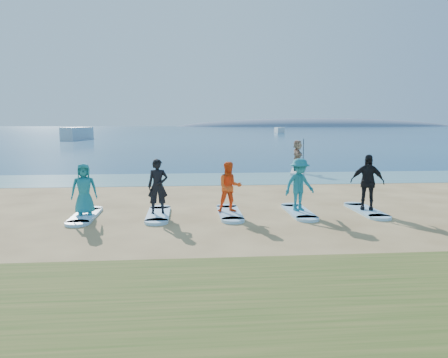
{
  "coord_description": "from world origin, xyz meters",
  "views": [
    {
      "loc": [
        -1.73,
        -12.31,
        2.98
      ],
      "look_at": [
        -0.45,
        2.0,
        1.1
      ],
      "focal_mm": 35.0,
      "sensor_mm": 36.0,
      "label": 1
    }
  ],
  "objects": [
    {
      "name": "ground",
      "position": [
        0.0,
        0.0,
        0.0
      ],
      "size": [
        600.0,
        600.0,
        0.0
      ],
      "primitive_type": "plane",
      "color": "tan",
      "rests_on": "ground"
    },
    {
      "name": "shallow_water",
      "position": [
        0.0,
        10.5,
        0.01
      ],
      "size": [
        600.0,
        600.0,
        0.0
      ],
      "primitive_type": "plane",
      "color": "teal",
      "rests_on": "ground"
    },
    {
      "name": "ocean",
      "position": [
        0.0,
        160.0,
        0.01
      ],
      "size": [
        600.0,
        600.0,
        0.0
      ],
      "primitive_type": "plane",
      "color": "navy",
      "rests_on": "ground"
    },
    {
      "name": "island_ridge",
      "position": [
        95.0,
        300.0,
        0.0
      ],
      "size": [
        220.0,
        56.0,
        18.0
      ],
      "primitive_type": "ellipsoid",
      "color": "slate",
      "rests_on": "ground"
    },
    {
      "name": "paddleboard",
      "position": [
        4.9,
        12.97,
        0.06
      ],
      "size": [
        1.5,
        3.08,
        0.12
      ],
      "primitive_type": "cube",
      "rotation": [
        0.0,
        0.0,
        -0.28
      ],
      "color": "silver",
      "rests_on": "ground"
    },
    {
      "name": "paddleboarder",
      "position": [
        4.9,
        12.97,
        1.02
      ],
      "size": [
        0.91,
        1.75,
        1.8
      ],
      "primitive_type": "imported",
      "rotation": [
        0.0,
        0.0,
        1.33
      ],
      "color": "tan",
      "rests_on": "paddleboard"
    },
    {
      "name": "boat_offshore_a",
      "position": [
        -19.98,
        64.22,
        0.0
      ],
      "size": [
        3.62,
        9.32,
        2.09
      ],
      "primitive_type": "cube",
      "rotation": [
        0.0,
        0.0,
        -0.16
      ],
      "color": "silver",
      "rests_on": "ground"
    },
    {
      "name": "boat_offshore_b",
      "position": [
        25.07,
        110.71,
        0.0
      ],
      "size": [
        2.21,
        6.35,
        1.51
      ],
      "primitive_type": "cube",
      "rotation": [
        0.0,
        0.0,
        -0.04
      ],
      "color": "silver",
      "rests_on": "ground"
    },
    {
      "name": "surfboard_0",
      "position": [
        -4.9,
        1.5,
        0.04
      ],
      "size": [
        0.7,
        2.2,
        0.09
      ],
      "primitive_type": "cube",
      "color": "#A4DAFF",
      "rests_on": "ground"
    },
    {
      "name": "student_0",
      "position": [
        -4.9,
        1.5,
        0.9
      ],
      "size": [
        0.87,
        0.65,
        1.62
      ],
      "primitive_type": "imported",
      "rotation": [
        0.0,
        0.0,
        0.18
      ],
      "color": "teal",
      "rests_on": "surfboard_0"
    },
    {
      "name": "surfboard_1",
      "position": [
        -2.61,
        1.5,
        0.04
      ],
      "size": [
        0.7,
        2.2,
        0.09
      ],
      "primitive_type": "cube",
      "color": "#A4DAFF",
      "rests_on": "ground"
    },
    {
      "name": "student_1",
      "position": [
        -2.61,
        1.5,
        0.96
      ],
      "size": [
        0.65,
        0.45,
        1.74
      ],
      "primitive_type": "imported",
      "rotation": [
        0.0,
        0.0,
        0.05
      ],
      "color": "black",
      "rests_on": "surfboard_1"
    },
    {
      "name": "surfboard_2",
      "position": [
        -0.32,
        1.5,
        0.04
      ],
      "size": [
        0.7,
        2.2,
        0.09
      ],
      "primitive_type": "cube",
      "color": "#A4DAFF",
      "rests_on": "ground"
    },
    {
      "name": "student_2",
      "position": [
        -0.32,
        1.5,
        0.9
      ],
      "size": [
        0.83,
        0.67,
        1.63
      ],
      "primitive_type": "imported",
      "rotation": [
        0.0,
        0.0,
        0.07
      ],
      "color": "#FF561A",
      "rests_on": "surfboard_2"
    },
    {
      "name": "surfboard_3",
      "position": [
        1.98,
        1.5,
        0.04
      ],
      "size": [
        0.7,
        2.2,
        0.09
      ],
      "primitive_type": "cube",
      "color": "#A4DAFF",
      "rests_on": "ground"
    },
    {
      "name": "student_3",
      "position": [
        1.98,
        1.5,
        0.95
      ],
      "size": [
        1.27,
        1.01,
        1.72
      ],
      "primitive_type": "imported",
      "rotation": [
        0.0,
        0.0,
        0.38
      ],
      "color": "teal",
      "rests_on": "surfboard_3"
    },
    {
      "name": "surfboard_4",
      "position": [
        4.27,
        1.5,
        0.04
      ],
      "size": [
        0.7,
        2.2,
        0.09
      ],
      "primitive_type": "cube",
      "color": "#A4DAFF",
      "rests_on": "ground"
    },
    {
      "name": "student_4",
      "position": [
        4.27,
        1.5,
        1.01
      ],
      "size": [
        1.16,
        0.85,
        1.84
      ],
      "primitive_type": "imported",
      "rotation": [
        0.0,
        0.0,
        -0.43
      ],
      "color": "black",
      "rests_on": "surfboard_4"
    }
  ]
}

